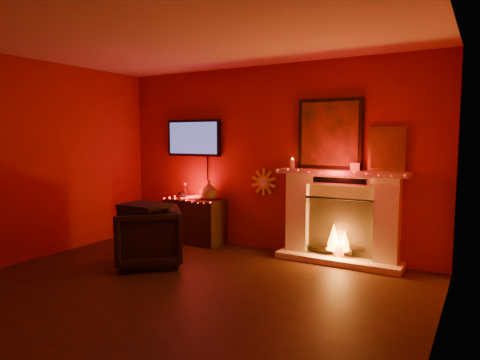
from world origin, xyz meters
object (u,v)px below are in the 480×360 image
object	(u,v)px
fireplace	(340,208)
armchair	(147,237)
sunburst_clock	(264,182)
tv	(194,138)
console_table	(196,218)

from	to	relation	value
fireplace	armchair	world-z (taller)	fireplace
sunburst_clock	tv	bearing A→B (deg)	-178.76
console_table	sunburst_clock	bearing A→B (deg)	11.40
tv	console_table	size ratio (longest dim) A/B	1.25
tv	console_table	xyz separation A→B (m)	(0.17, -0.19, -1.25)
console_table	tv	bearing A→B (deg)	131.16
fireplace	armchair	distance (m)	2.56
tv	armchair	bearing A→B (deg)	-77.11
fireplace	sunburst_clock	size ratio (longest dim) A/B	5.45
fireplace	armchair	xyz separation A→B (m)	(-2.10, -1.43, -0.35)
fireplace	console_table	world-z (taller)	fireplace
sunburst_clock	armchair	size ratio (longest dim) A/B	0.48
fireplace	sunburst_clock	xyz separation A→B (m)	(-1.19, 0.09, 0.28)
tv	armchair	world-z (taller)	tv
tv	fireplace	bearing A→B (deg)	-1.50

